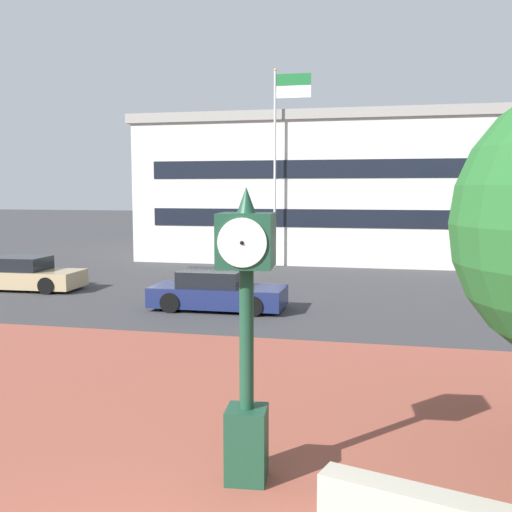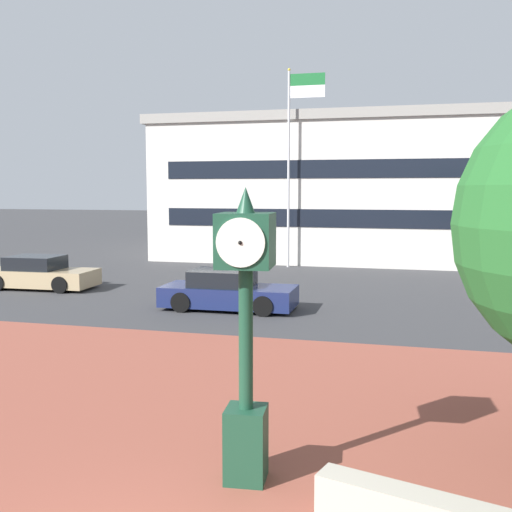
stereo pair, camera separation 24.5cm
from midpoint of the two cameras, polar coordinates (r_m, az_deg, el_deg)
The scene contains 6 objects.
plaza_brick_paving at distance 9.04m, azimuth -2.75°, elevation -19.11°, with size 44.00×14.69×0.01m, color brown.
street_clock at distance 7.98m, azimuth -1.78°, elevation -6.79°, with size 0.76×0.82×3.91m.
car_street_near at distance 19.78m, azimuth -4.06°, elevation -3.38°, with size 4.34×1.94×1.28m.
car_street_mid at distance 25.30m, azimuth -21.10°, elevation -1.67°, with size 4.36×2.05×1.28m.
flagpole_primary at distance 30.32m, azimuth 1.98°, elevation 10.05°, with size 1.83×0.14×9.72m.
civic_building at distance 37.51m, azimuth 11.17°, elevation 6.22°, with size 25.84×14.76×7.83m.
Camera 1 is at (2.09, -4.55, 3.88)m, focal length 42.66 mm.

